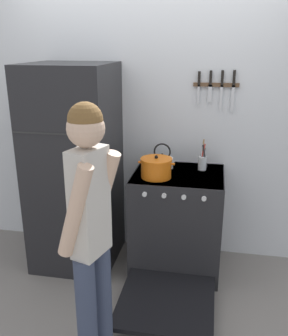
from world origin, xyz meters
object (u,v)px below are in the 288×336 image
object	(u,v)px
stove_range	(177,223)
tea_kettle	(162,161)
refrigerator	(75,168)
utensil_jar	(202,162)
person	(91,231)
dutch_oven_pot	(156,168)

from	to	relation	value
stove_range	tea_kettle	bearing A→B (deg)	133.22
refrigerator	stove_range	world-z (taller)	refrigerator
stove_range	utensil_jar	bearing A→B (deg)	42.56
tea_kettle	person	size ratio (longest dim) A/B	0.15
tea_kettle	person	distance (m)	1.34
refrigerator	person	size ratio (longest dim) A/B	1.07
refrigerator	utensil_jar	xyz separation A→B (m)	(1.08, 0.17, 0.07)
stove_range	tea_kettle	size ratio (longest dim) A/B	5.54
refrigerator	stove_range	bearing A→B (deg)	-0.27
dutch_oven_pot	tea_kettle	size ratio (longest dim) A/B	1.23
refrigerator	tea_kettle	xyz separation A→B (m)	(0.74, 0.16, 0.06)
tea_kettle	person	world-z (taller)	person
tea_kettle	stove_range	bearing A→B (deg)	-46.78
refrigerator	tea_kettle	size ratio (longest dim) A/B	7.28
utensil_jar	dutch_oven_pot	bearing A→B (deg)	-143.66
tea_kettle	utensil_jar	world-z (taller)	utensil_jar
refrigerator	stove_range	distance (m)	1.00
stove_range	utensil_jar	distance (m)	0.57
dutch_oven_pot	stove_range	bearing A→B (deg)	28.04
stove_range	dutch_oven_pot	xyz separation A→B (m)	(-0.17, -0.09, 0.52)
stove_range	dutch_oven_pot	size ratio (longest dim) A/B	4.52
refrigerator	tea_kettle	world-z (taller)	refrigerator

